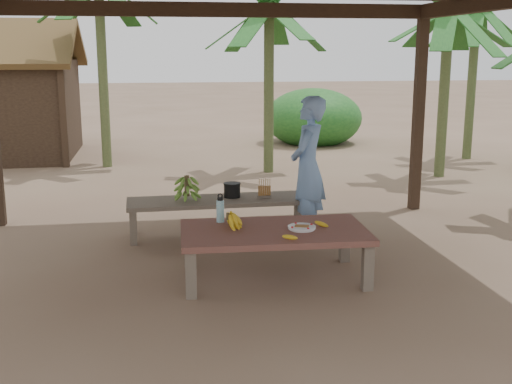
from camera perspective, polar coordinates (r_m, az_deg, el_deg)
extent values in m
plane|color=brown|center=(6.52, -1.43, -7.20)|extent=(80.00, 80.00, 0.00)
cube|color=black|center=(9.17, 14.25, 6.80)|extent=(0.13, 0.13, 2.70)
cube|color=black|center=(8.44, -3.70, 15.87)|extent=(5.80, 0.14, 0.18)
cube|color=brown|center=(5.85, -5.81, -7.33)|extent=(0.10, 0.10, 0.44)
cube|color=brown|center=(6.10, 9.90, -6.62)|extent=(0.10, 0.10, 0.44)
cube|color=brown|center=(6.65, -5.97, -4.89)|extent=(0.10, 0.10, 0.44)
cube|color=brown|center=(6.87, 7.88, -4.37)|extent=(0.10, 0.10, 0.44)
cube|color=maroon|center=(6.24, 1.62, -3.59)|extent=(1.84, 1.06, 0.06)
cube|color=brown|center=(7.51, -10.86, -3.17)|extent=(0.08, 0.08, 0.40)
cube|color=brown|center=(7.76, 4.54, -2.47)|extent=(0.08, 0.08, 0.40)
cube|color=brown|center=(7.95, -10.85, -2.29)|extent=(0.08, 0.08, 0.40)
cube|color=brown|center=(8.19, 3.71, -1.66)|extent=(0.08, 0.08, 0.40)
cube|color=brown|center=(7.73, -3.27, -0.79)|extent=(2.21, 0.65, 0.05)
cylinder|color=white|center=(6.24, 4.09, -3.28)|extent=(0.25, 0.25, 0.01)
cylinder|color=white|center=(6.23, 4.10, -3.14)|extent=(0.27, 0.27, 0.02)
cube|color=brown|center=(6.23, 4.10, -3.08)|extent=(0.16, 0.13, 0.02)
ellipsoid|color=yellow|center=(5.90, 3.04, -4.03)|extent=(0.15, 0.08, 0.04)
ellipsoid|color=yellow|center=(6.36, 5.83, -2.84)|extent=(0.14, 0.15, 0.04)
cylinder|color=#3BA3BA|center=(6.47, -3.19, -1.71)|extent=(0.08, 0.08, 0.22)
cylinder|color=black|center=(6.44, -3.21, -0.61)|extent=(0.06, 0.06, 0.03)
torus|color=black|center=(6.43, -3.21, -0.35)|extent=(0.05, 0.01, 0.05)
cylinder|color=black|center=(7.79, -2.14, 0.14)|extent=(0.20, 0.20, 0.17)
imported|color=#739CD9|center=(7.64, 4.63, 2.22)|extent=(0.66, 0.73, 1.68)
cylinder|color=#596638|center=(11.73, 16.37, 8.42)|extent=(0.18, 0.18, 2.94)
cylinder|color=#596638|center=(11.68, 1.14, 9.09)|extent=(0.18, 0.18, 3.02)
cylinder|color=#596638|center=(12.58, -13.46, 10.12)|extent=(0.18, 0.18, 3.51)
cylinder|color=#596638|center=(13.90, 18.62, 9.10)|extent=(0.18, 0.18, 3.07)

